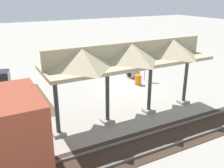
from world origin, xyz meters
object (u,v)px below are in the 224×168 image
at_px(stop_sign, 145,62).
at_px(concrete_pipe, 133,73).
at_px(traffic_barrel, 138,80).
at_px(backhoe, 2,94).

distance_m(stop_sign, concrete_pipe, 1.87).
distance_m(stop_sign, traffic_barrel, 1.89).
relative_size(concrete_pipe, traffic_barrel, 1.36).
relative_size(backhoe, traffic_barrel, 5.70).
distance_m(backhoe, traffic_barrel, 11.03).
bearing_deg(backhoe, stop_sign, -176.04).
bearing_deg(stop_sign, backhoe, 3.96).
height_order(stop_sign, traffic_barrel, stop_sign).
xyz_separation_m(concrete_pipe, traffic_barrel, (0.67, 1.89, 0.03)).
distance_m(stop_sign, backhoe, 12.18).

